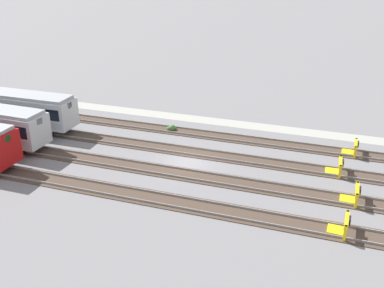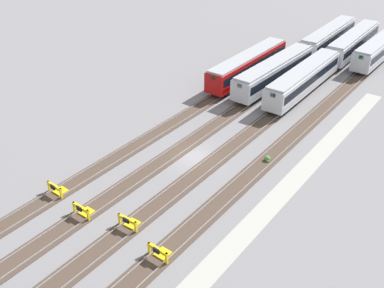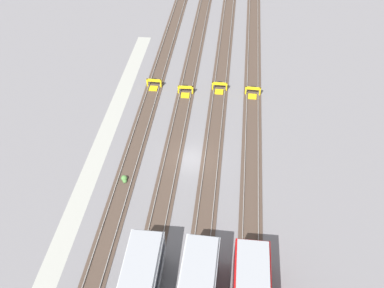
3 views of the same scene
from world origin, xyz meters
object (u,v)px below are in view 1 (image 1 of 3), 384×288
object	(u,v)px
bumper_stop_nearest_track	(352,149)
bumper_stop_near_inner_track	(337,167)
bumper_stop_middle_track	(353,195)
bumper_stop_far_inner_track	(342,226)
weed_clump	(172,128)

from	to	relation	value
bumper_stop_nearest_track	bumper_stop_near_inner_track	world-z (taller)	same
bumper_stop_nearest_track	bumper_stop_middle_track	xyz separation A→B (m)	(-0.17, 8.62, 0.00)
bumper_stop_middle_track	bumper_stop_far_inner_track	size ratio (longest dim) A/B	1.00
weed_clump	bumper_stop_far_inner_track	bearing A→B (deg)	142.25
bumper_stop_far_inner_track	weed_clump	distance (m)	21.21
bumper_stop_middle_track	bumper_stop_nearest_track	bearing A→B (deg)	-88.87
bumper_stop_near_inner_track	weed_clump	bearing A→B (deg)	-15.26
bumper_stop_nearest_track	bumper_stop_middle_track	size ratio (longest dim) A/B	1.00
bumper_stop_near_inner_track	weed_clump	distance (m)	16.67
bumper_stop_far_inner_track	weed_clump	size ratio (longest dim) A/B	2.18
bumper_stop_middle_track	weed_clump	size ratio (longest dim) A/B	2.18
weed_clump	bumper_stop_nearest_track	bearing A→B (deg)	179.79
bumper_stop_near_inner_track	bumper_stop_middle_track	world-z (taller)	same
bumper_stop_far_inner_track	bumper_stop_near_inner_track	bearing A→B (deg)	-85.37
bumper_stop_far_inner_track	bumper_stop_nearest_track	bearing A→B (deg)	-91.93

